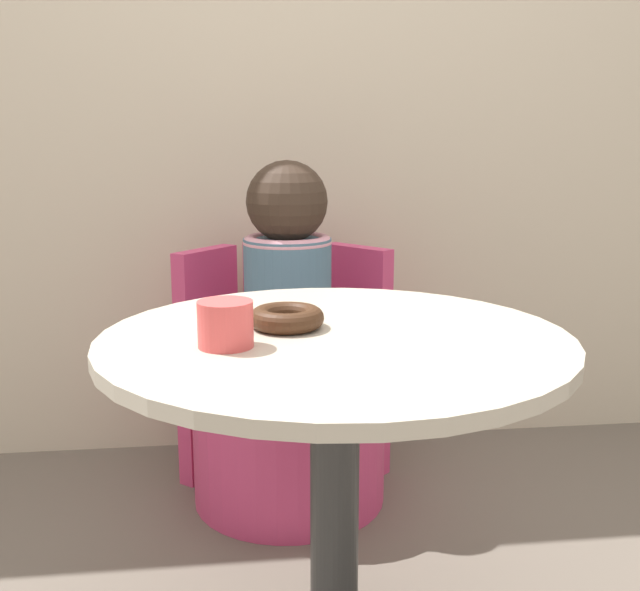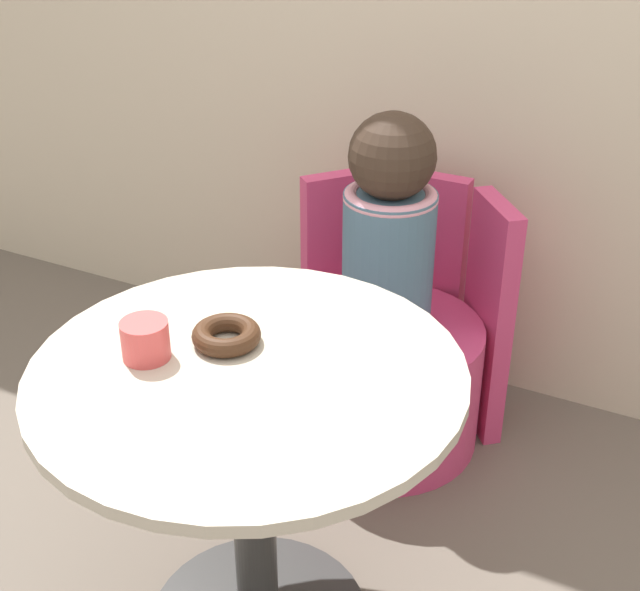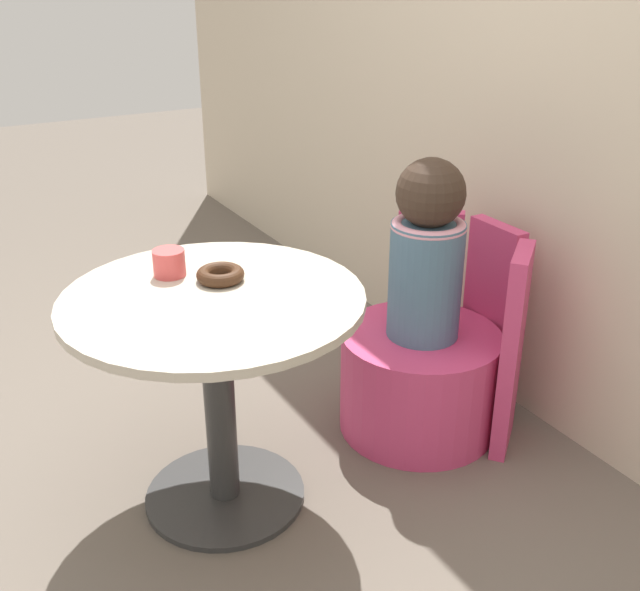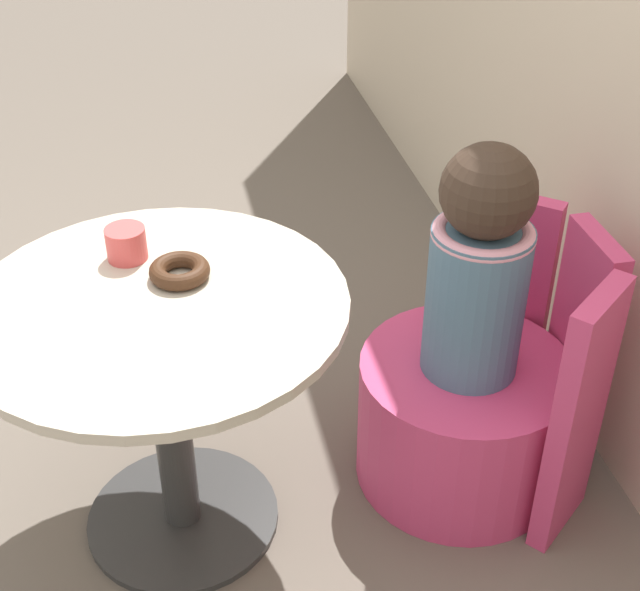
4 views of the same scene
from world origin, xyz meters
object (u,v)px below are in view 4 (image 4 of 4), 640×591
object	(u,v)px
child_figure	(480,266)
cup	(126,244)
donut	(180,271)
round_table	(165,367)
tub_chair	(461,419)

from	to	relation	value
child_figure	cup	distance (m)	0.78
child_figure	donut	world-z (taller)	child_figure
round_table	tub_chair	bearing A→B (deg)	91.92
child_figure	donut	bearing A→B (deg)	-94.64
child_figure	cup	size ratio (longest dim) A/B	6.49
child_figure	tub_chair	bearing A→B (deg)	0.00
round_table	cup	size ratio (longest dim) A/B	9.02
donut	round_table	bearing A→B (deg)	-35.57
donut	cup	bearing A→B (deg)	-134.83
child_figure	donut	distance (m)	0.66
tub_chair	child_figure	bearing A→B (deg)	180.00
round_table	tub_chair	distance (m)	0.78
tub_chair	child_figure	world-z (taller)	child_figure
round_table	child_figure	distance (m)	0.73
tub_chair	child_figure	size ratio (longest dim) A/B	0.91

